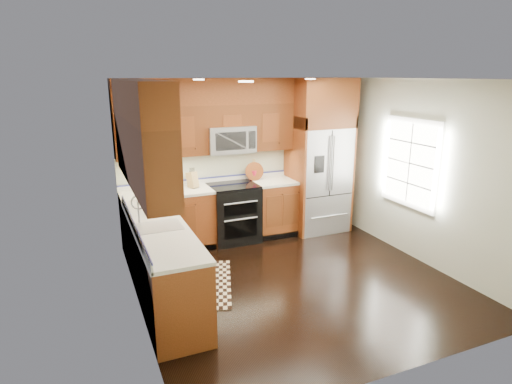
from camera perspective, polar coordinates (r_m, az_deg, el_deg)
name	(u,v)px	position (r m, az deg, el deg)	size (l,w,h in m)	color
ground	(295,280)	(5.85, 5.18, -11.64)	(4.00, 4.00, 0.00)	black
wall_back	(240,158)	(7.16, -2.11, 4.52)	(4.00, 0.02, 2.60)	beige
wall_left	(133,204)	(4.79, -16.06, -1.61)	(0.02, 4.00, 2.60)	beige
wall_right	(421,172)	(6.55, 21.12, 2.46)	(0.02, 4.00, 2.60)	beige
window	(410,163)	(6.66, 19.88, 3.65)	(0.04, 1.10, 1.30)	white
base_cabinets	(186,239)	(6.03, -9.28, -6.22)	(2.85, 3.00, 0.90)	#913F1C
countertop	(193,203)	(6.02, -8.43, -1.50)	(2.86, 3.01, 0.04)	white
upper_cabinets	(184,123)	(5.85, -9.64, 9.04)	(2.85, 3.00, 1.15)	maroon
range	(234,213)	(6.98, -2.99, -2.82)	(0.76, 0.67, 0.95)	black
microwave	(230,139)	(6.83, -3.51, 7.03)	(0.76, 0.40, 0.42)	#B2B2B7
refrigerator	(319,156)	(7.39, 8.42, 4.75)	(0.98, 0.75, 2.60)	#B2B2B7
sink_faucet	(156,222)	(5.13, -13.20, -3.88)	(0.54, 0.44, 0.37)	#B2B2B7
rug	(199,284)	(5.77, -7.54, -12.02)	(0.81, 1.36, 0.01)	black
knife_block	(192,180)	(6.74, -8.48, 1.66)	(0.16, 0.19, 0.32)	#A78751
utensil_crock	(254,173)	(7.17, -0.32, 2.58)	(0.15, 0.15, 0.35)	maroon
cutting_board	(254,180)	(7.16, -0.22, 1.67)	(0.31, 0.31, 0.02)	maroon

